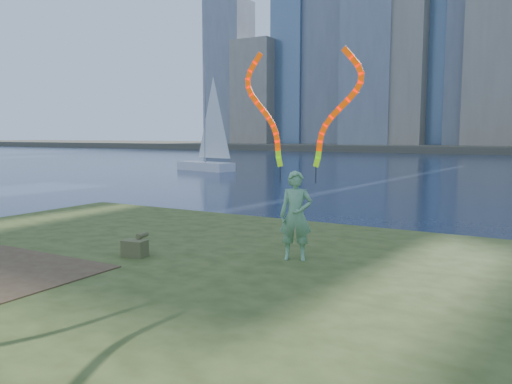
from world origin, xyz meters
The scene contains 6 objects.
ground centered at (0.00, 0.00, 0.00)m, with size 320.00×320.00×0.00m, color #17233B.
grassy_knoll centered at (0.00, -2.30, 0.34)m, with size 20.00×18.00×0.80m.
far_shore centered at (0.00, 95.00, 0.60)m, with size 320.00×40.00×1.20m, color #4D4838.
woman_with_ribbons centered at (1.70, 0.26, 2.22)m, with size 1.90×0.76×3.97m.
canvas_bag centered at (-0.93, -1.01, 0.97)m, with size 0.46×0.52×0.40m.
sailboat centered at (-19.05, 26.80, 1.53)m, with size 5.93×3.08×8.93m.
Camera 1 is at (5.41, -7.64, 3.00)m, focal length 35.00 mm.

